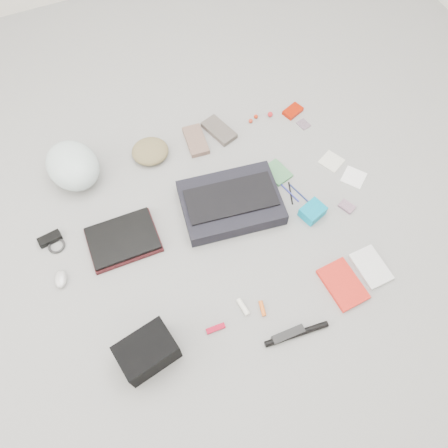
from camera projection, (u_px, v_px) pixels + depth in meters
name	position (u px, v px, depth m)	size (l,w,h in m)	color
ground_plane	(224.00, 229.00, 2.09)	(4.00, 4.00, 0.00)	gray
messenger_bag	(231.00, 203.00, 2.12)	(0.47, 0.33, 0.08)	black
bag_flap	(231.00, 198.00, 2.08)	(0.43, 0.20, 0.01)	black
laptop_sleeve	(124.00, 240.00, 2.05)	(0.32, 0.24, 0.02)	#401317
laptop	(123.00, 238.00, 2.03)	(0.31, 0.23, 0.02)	black
bike_helmet	(73.00, 166.00, 2.16)	(0.25, 0.31, 0.18)	silver
beanie	(150.00, 151.00, 2.27)	(0.19, 0.18, 0.07)	olive
mitten_left	(196.00, 140.00, 2.33)	(0.10, 0.20, 0.03)	#806052
mitten_right	(219.00, 130.00, 2.36)	(0.10, 0.19, 0.03)	#5B534B
power_brick	(50.00, 239.00, 2.05)	(0.11, 0.05, 0.03)	black
cable_coil	(57.00, 246.00, 2.04)	(0.08, 0.08, 0.01)	black
mouse	(61.00, 279.00, 1.95)	(0.05, 0.09, 0.03)	#B8B8B8
camera_bag	(147.00, 352.00, 1.75)	(0.22, 0.16, 0.15)	black
multitool	(216.00, 328.00, 1.86)	(0.08, 0.02, 0.01)	#9B0219
toiletry_tube_white	(243.00, 307.00, 1.90)	(0.02, 0.02, 0.08)	white
toiletry_tube_orange	(262.00, 308.00, 1.90)	(0.02, 0.02, 0.07)	orange
u_lock	(288.00, 334.00, 1.84)	(0.14, 0.04, 0.03)	black
bike_pump	(297.00, 334.00, 1.84)	(0.03, 0.03, 0.28)	black
book_red	(343.00, 284.00, 1.95)	(0.14, 0.22, 0.02)	red
book_white	(371.00, 267.00, 1.99)	(0.12, 0.19, 0.02)	silver
notepad	(277.00, 172.00, 2.24)	(0.10, 0.14, 0.02)	#448350
pen_blue	(289.00, 192.00, 2.19)	(0.01, 0.01, 0.14)	#2B31A2
pen_black	(291.00, 193.00, 2.18)	(0.01, 0.01, 0.13)	black
pen_navy	(299.00, 193.00, 2.18)	(0.01, 0.01, 0.13)	navy
accordion_wallet	(313.00, 212.00, 2.11)	(0.11, 0.09, 0.06)	#0190BA
card_deck	(347.00, 206.00, 2.14)	(0.05, 0.07, 0.01)	gray
napkin_top	(332.00, 161.00, 2.28)	(0.10, 0.10, 0.01)	silver
napkin_bottom	(354.00, 177.00, 2.23)	(0.11, 0.11, 0.01)	white
lollipop_a	(251.00, 121.00, 2.40)	(0.02, 0.02, 0.02)	red
lollipop_b	(256.00, 116.00, 2.41)	(0.02, 0.02, 0.02)	red
lollipop_c	(270.00, 114.00, 2.42)	(0.03, 0.03, 0.03)	red
altoids_tin	(293.00, 111.00, 2.43)	(0.11, 0.07, 0.02)	#B11A05
stamp_sheet	(304.00, 124.00, 2.40)	(0.05, 0.07, 0.00)	slate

